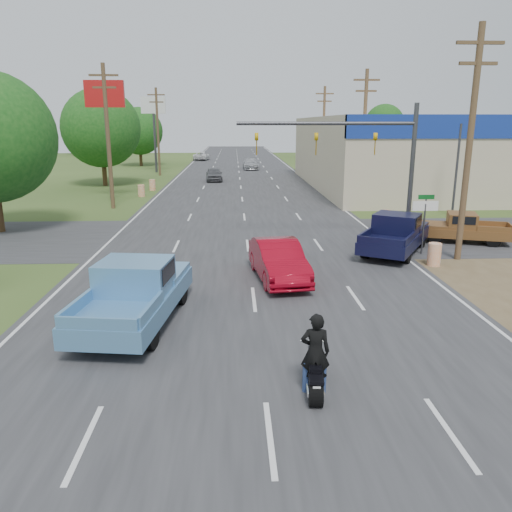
{
  "coord_description": "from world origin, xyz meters",
  "views": [
    {
      "loc": [
        -0.65,
        -8.54,
        5.99
      ],
      "look_at": [
        0.12,
        9.08,
        1.3
      ],
      "focal_mm": 35.0,
      "sensor_mm": 36.0,
      "label": 1
    }
  ],
  "objects_px": {
    "motorcycle": "(315,376)",
    "distant_car_white": "(202,156)",
    "distant_car_silver": "(251,164)",
    "brown_pickup": "(461,227)",
    "blue_pickup": "(136,291)",
    "rider": "(315,356)",
    "red_convertible": "(278,261)",
    "navy_pickup": "(396,233)",
    "distant_car_grey": "(214,174)"
  },
  "relations": [
    {
      "from": "navy_pickup",
      "to": "distant_car_white",
      "type": "xyz_separation_m",
      "value": [
        -13.17,
        62.99,
        -0.26
      ]
    },
    {
      "from": "brown_pickup",
      "to": "motorcycle",
      "type": "bearing_deg",
      "value": 163.6
    },
    {
      "from": "rider",
      "to": "distant_car_silver",
      "type": "height_order",
      "value": "rider"
    },
    {
      "from": "distant_car_grey",
      "to": "distant_car_silver",
      "type": "xyz_separation_m",
      "value": [
        4.41,
        14.09,
        -0.0
      ]
    },
    {
      "from": "motorcycle",
      "to": "navy_pickup",
      "type": "xyz_separation_m",
      "value": [
        5.94,
        12.8,
        0.5
      ]
    },
    {
      "from": "distant_car_silver",
      "to": "distant_car_white",
      "type": "xyz_separation_m",
      "value": [
        -7.72,
        17.71,
        -0.04
      ]
    },
    {
      "from": "distant_car_silver",
      "to": "distant_car_white",
      "type": "relative_size",
      "value": 1.01
    },
    {
      "from": "rider",
      "to": "navy_pickup",
      "type": "distance_m",
      "value": 14.07
    },
    {
      "from": "blue_pickup",
      "to": "rider",
      "type": "bearing_deg",
      "value": -35.33
    },
    {
      "from": "rider",
      "to": "blue_pickup",
      "type": "xyz_separation_m",
      "value": [
        -4.85,
        4.5,
        0.08
      ]
    },
    {
      "from": "motorcycle",
      "to": "distant_car_grey",
      "type": "xyz_separation_m",
      "value": [
        -3.92,
        43.99,
        0.28
      ]
    },
    {
      "from": "motorcycle",
      "to": "distant_car_white",
      "type": "xyz_separation_m",
      "value": [
        -7.23,
        75.79,
        0.24
      ]
    },
    {
      "from": "blue_pickup",
      "to": "motorcycle",
      "type": "bearing_deg",
      "value": -35.61
    },
    {
      "from": "red_convertible",
      "to": "distant_car_white",
      "type": "xyz_separation_m",
      "value": [
        -7.16,
        67.16,
        -0.09
      ]
    },
    {
      "from": "motorcycle",
      "to": "distant_car_white",
      "type": "relative_size",
      "value": 0.4
    },
    {
      "from": "red_convertible",
      "to": "motorcycle",
      "type": "distance_m",
      "value": 8.64
    },
    {
      "from": "rider",
      "to": "distant_car_white",
      "type": "xyz_separation_m",
      "value": [
        -7.24,
        75.75,
        -0.23
      ]
    },
    {
      "from": "blue_pickup",
      "to": "brown_pickup",
      "type": "xyz_separation_m",
      "value": [
        14.8,
        10.17,
        -0.22
      ]
    },
    {
      "from": "red_convertible",
      "to": "brown_pickup",
      "type": "height_order",
      "value": "red_convertible"
    },
    {
      "from": "rider",
      "to": "brown_pickup",
      "type": "relative_size",
      "value": 0.37
    },
    {
      "from": "distant_car_white",
      "to": "blue_pickup",
      "type": "bearing_deg",
      "value": 97.05
    },
    {
      "from": "navy_pickup",
      "to": "distant_car_silver",
      "type": "height_order",
      "value": "navy_pickup"
    },
    {
      "from": "motorcycle",
      "to": "brown_pickup",
      "type": "xyz_separation_m",
      "value": [
        9.96,
        14.71,
        0.33
      ]
    },
    {
      "from": "motorcycle",
      "to": "distant_car_silver",
      "type": "bearing_deg",
      "value": 94.98
    },
    {
      "from": "rider",
      "to": "navy_pickup",
      "type": "height_order",
      "value": "navy_pickup"
    },
    {
      "from": "blue_pickup",
      "to": "distant_car_silver",
      "type": "height_order",
      "value": "blue_pickup"
    },
    {
      "from": "distant_car_silver",
      "to": "brown_pickup",
      "type": "bearing_deg",
      "value": -79.28
    },
    {
      "from": "rider",
      "to": "brown_pickup",
      "type": "bearing_deg",
      "value": -118.7
    },
    {
      "from": "motorcycle",
      "to": "navy_pickup",
      "type": "height_order",
      "value": "navy_pickup"
    },
    {
      "from": "rider",
      "to": "blue_pickup",
      "type": "relative_size",
      "value": 0.3
    },
    {
      "from": "rider",
      "to": "distant_car_white",
      "type": "height_order",
      "value": "rider"
    },
    {
      "from": "distant_car_white",
      "to": "navy_pickup",
      "type": "bearing_deg",
      "value": 106.94
    },
    {
      "from": "red_convertible",
      "to": "distant_car_white",
      "type": "relative_size",
      "value": 0.95
    },
    {
      "from": "blue_pickup",
      "to": "brown_pickup",
      "type": "distance_m",
      "value": 17.96
    },
    {
      "from": "blue_pickup",
      "to": "distant_car_white",
      "type": "xyz_separation_m",
      "value": [
        -2.39,
        71.25,
        -0.31
      ]
    },
    {
      "from": "distant_car_silver",
      "to": "distant_car_white",
      "type": "distance_m",
      "value": 19.32
    },
    {
      "from": "blue_pickup",
      "to": "distant_car_silver",
      "type": "relative_size",
      "value": 1.24
    },
    {
      "from": "red_convertible",
      "to": "navy_pickup",
      "type": "relative_size",
      "value": 0.79
    },
    {
      "from": "navy_pickup",
      "to": "distant_car_white",
      "type": "distance_m",
      "value": 64.36
    },
    {
      "from": "blue_pickup",
      "to": "distant_car_white",
      "type": "bearing_deg",
      "value": 99.47
    },
    {
      "from": "motorcycle",
      "to": "navy_pickup",
      "type": "relative_size",
      "value": 0.33
    },
    {
      "from": "rider",
      "to": "distant_car_white",
      "type": "bearing_deg",
      "value": -79.08
    },
    {
      "from": "brown_pickup",
      "to": "distant_car_silver",
      "type": "xyz_separation_m",
      "value": [
        -9.47,
        43.38,
        -0.05
      ]
    },
    {
      "from": "blue_pickup",
      "to": "navy_pickup",
      "type": "xyz_separation_m",
      "value": [
        10.78,
        8.26,
        -0.05
      ]
    },
    {
      "from": "blue_pickup",
      "to": "distant_car_silver",
      "type": "xyz_separation_m",
      "value": [
        5.33,
        53.54,
        -0.27
      ]
    },
    {
      "from": "red_convertible",
      "to": "navy_pickup",
      "type": "xyz_separation_m",
      "value": [
        6.01,
        4.16,
        0.17
      ]
    },
    {
      "from": "blue_pickup",
      "to": "brown_pickup",
      "type": "relative_size",
      "value": 1.25
    },
    {
      "from": "red_convertible",
      "to": "blue_pickup",
      "type": "height_order",
      "value": "blue_pickup"
    },
    {
      "from": "brown_pickup",
      "to": "distant_car_white",
      "type": "height_order",
      "value": "brown_pickup"
    },
    {
      "from": "red_convertible",
      "to": "motorcycle",
      "type": "relative_size",
      "value": 2.38
    }
  ]
}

